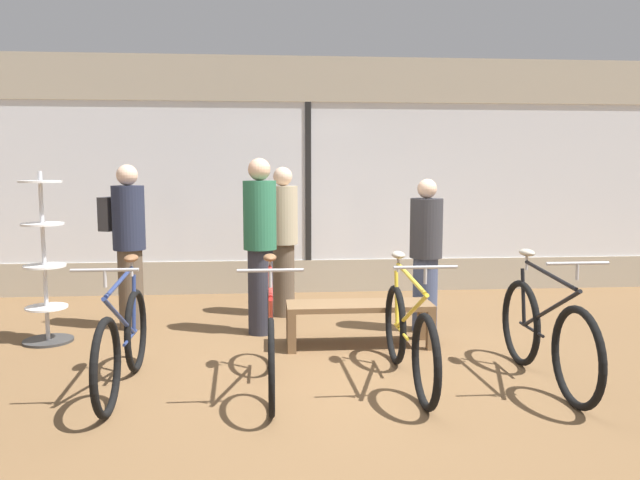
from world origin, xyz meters
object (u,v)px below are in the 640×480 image
(bicycle_far_left, at_px, (123,342))
(bicycle_right, at_px, (409,336))
(bicycle_far_right, at_px, (545,334))
(bicycle_left, at_px, (271,340))
(display_bench, at_px, (359,311))
(accessory_rack, at_px, (45,273))
(customer_by_window, at_px, (283,238))
(customer_near_bench, at_px, (426,252))
(customer_mid_floor, at_px, (260,242))
(customer_near_rack, at_px, (128,241))

(bicycle_far_left, distance_m, bicycle_right, 2.23)
(bicycle_right, distance_m, bicycle_far_right, 1.09)
(bicycle_left, relative_size, bicycle_right, 0.98)
(bicycle_far_right, relative_size, display_bench, 1.25)
(accessory_rack, xyz_separation_m, customer_by_window, (2.36, 0.93, 0.22))
(customer_near_bench, bearing_deg, customer_mid_floor, 179.10)
(bicycle_far_right, distance_m, customer_near_rack, 4.25)
(bicycle_left, height_order, customer_near_rack, customer_near_rack)
(accessory_rack, height_order, customer_near_bench, accessory_rack)
(customer_mid_floor, distance_m, customer_near_bench, 1.73)
(display_bench, distance_m, customer_near_bench, 1.05)
(bicycle_right, bearing_deg, bicycle_far_right, -5.52)
(customer_mid_floor, bearing_deg, accessory_rack, -176.10)
(display_bench, bearing_deg, bicycle_far_right, -41.55)
(display_bench, height_order, customer_mid_floor, customer_mid_floor)
(accessory_rack, bearing_deg, customer_near_rack, 34.61)
(bicycle_far_left, distance_m, bicycle_far_right, 3.32)
(bicycle_far_right, distance_m, customer_by_window, 3.25)
(bicycle_left, relative_size, display_bench, 1.24)
(bicycle_left, relative_size, customer_mid_floor, 0.95)
(bicycle_far_left, bearing_deg, bicycle_far_right, -2.02)
(bicycle_far_left, bearing_deg, bicycle_left, -1.91)
(bicycle_far_left, bearing_deg, customer_by_window, 61.40)
(customer_by_window, distance_m, customer_mid_floor, 0.83)
(bicycle_left, xyz_separation_m, customer_mid_floor, (-0.09, 1.63, 0.58))
(customer_by_window, bearing_deg, display_bench, -62.30)
(bicycle_left, height_order, customer_by_window, customer_by_window)
(bicycle_far_left, xyz_separation_m, bicycle_left, (1.14, -0.04, 0.00))
(bicycle_left, xyz_separation_m, customer_by_window, (0.16, 2.42, 0.52))
(bicycle_left, distance_m, customer_near_bench, 2.34)
(bicycle_left, height_order, accessory_rack, accessory_rack)
(customer_near_rack, relative_size, customer_by_window, 1.01)
(bicycle_right, distance_m, customer_near_bench, 1.73)
(bicycle_far_right, xyz_separation_m, display_bench, (-1.32, 1.17, -0.05))
(accessory_rack, distance_m, customer_mid_floor, 2.13)
(customer_near_rack, bearing_deg, customer_near_bench, -6.70)
(bicycle_left, bearing_deg, customer_by_window, 86.17)
(bicycle_far_left, xyz_separation_m, accessory_rack, (-1.06, 1.45, 0.31))
(bicycle_right, height_order, display_bench, bicycle_right)
(bicycle_far_left, height_order, customer_near_rack, customer_near_rack)
(bicycle_far_left, relative_size, accessory_rack, 1.00)
(accessory_rack, xyz_separation_m, customer_near_rack, (0.70, 0.48, 0.25))
(accessory_rack, distance_m, customer_by_window, 2.55)
(bicycle_far_right, bearing_deg, customer_near_bench, 107.89)
(customer_by_window, bearing_deg, bicycle_far_left, -118.60)
(customer_by_window, height_order, customer_mid_floor, customer_mid_floor)
(bicycle_left, bearing_deg, display_bench, 51.80)
(bicycle_right, bearing_deg, customer_by_window, 111.35)
(bicycle_left, bearing_deg, bicycle_right, 1.34)
(bicycle_left, xyz_separation_m, display_bench, (0.86, 1.09, -0.04))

